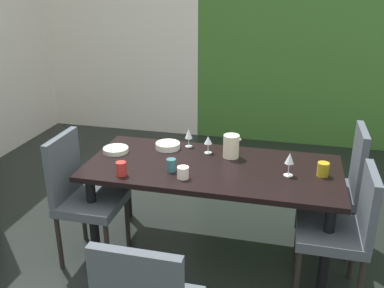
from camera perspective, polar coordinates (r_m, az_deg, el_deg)
ground_plane at (r=3.31m, az=-3.97°, el=-16.64°), size 5.26×5.99×0.02m
back_panel_interior at (r=5.93m, az=-10.01°, el=15.39°), size 2.23×0.10×2.87m
garden_window_panel at (r=5.46m, az=17.18°, el=14.29°), size 3.04×0.10×2.87m
dining_table at (r=3.18m, az=2.73°, el=-4.28°), size 1.86×0.85×0.73m
chair_right_far at (r=3.46m, az=19.01°, el=-4.93°), size 0.44×0.44×1.00m
chair_left_near at (r=3.27m, az=-14.59°, el=-6.18°), size 0.45×0.44×0.98m
chair_right_near at (r=2.96m, az=19.62°, el=-10.26°), size 0.44×0.44×0.93m
wine_glass_corner at (r=3.02m, az=12.88°, el=-2.00°), size 0.07×0.07×0.17m
wine_glass_center at (r=3.39m, az=5.22°, el=0.80°), size 0.07×0.07×0.15m
wine_glass_near_shelf at (r=3.46m, az=-0.45°, el=1.31°), size 0.06×0.06×0.15m
wine_glass_front at (r=3.33m, az=2.16°, el=0.42°), size 0.06×0.06×0.14m
serving_bowl_left at (r=3.45m, az=-3.25°, el=-0.22°), size 0.20×0.20×0.05m
serving_bowl_north at (r=3.43m, az=-10.12°, el=-0.78°), size 0.20×0.20×0.04m
cup_near_window at (r=3.02m, az=-9.43°, el=-3.27°), size 0.07×0.07×0.10m
cup_west at (r=3.05m, az=-2.79°, el=-2.82°), size 0.07×0.07×0.09m
cup_right at (r=3.11m, az=17.06°, el=-3.25°), size 0.08×0.08×0.10m
cup_south at (r=2.94m, az=-1.21°, el=-3.83°), size 0.08×0.08×0.08m
pitcher_rear at (r=3.27m, az=5.27°, el=-0.27°), size 0.14×0.12×0.18m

